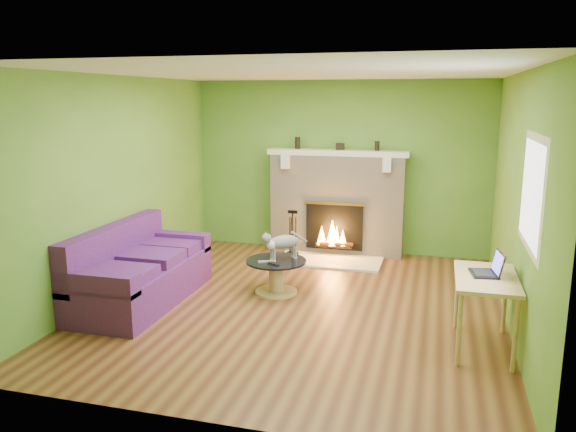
# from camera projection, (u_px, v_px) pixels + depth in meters

# --- Properties ---
(floor) EXTENTS (5.00, 5.00, 0.00)m
(floor) POSITION_uv_depth(u_px,v_px,m) (299.00, 305.00, 6.46)
(floor) COLOR #542C18
(floor) RESTS_ON ground
(ceiling) EXTENTS (5.00, 5.00, 0.00)m
(ceiling) POSITION_uv_depth(u_px,v_px,m) (301.00, 72.00, 5.93)
(ceiling) COLOR white
(ceiling) RESTS_ON wall_back
(wall_back) EXTENTS (5.00, 0.00, 5.00)m
(wall_back) POSITION_uv_depth(u_px,v_px,m) (340.00, 167.00, 8.56)
(wall_back) COLOR #4F842B
(wall_back) RESTS_ON floor
(wall_front) EXTENTS (5.00, 0.00, 5.00)m
(wall_front) POSITION_uv_depth(u_px,v_px,m) (212.00, 252.00, 3.83)
(wall_front) COLOR #4F842B
(wall_front) RESTS_ON floor
(wall_left) EXTENTS (0.00, 5.00, 5.00)m
(wall_left) POSITION_uv_depth(u_px,v_px,m) (119.00, 185.00, 6.77)
(wall_left) COLOR #4F842B
(wall_left) RESTS_ON floor
(wall_right) EXTENTS (0.00, 5.00, 5.00)m
(wall_right) POSITION_uv_depth(u_px,v_px,m) (518.00, 203.00, 5.62)
(wall_right) COLOR #4F842B
(wall_right) RESTS_ON floor
(window_frame) EXTENTS (0.00, 1.20, 1.20)m
(window_frame) POSITION_uv_depth(u_px,v_px,m) (532.00, 193.00, 4.72)
(window_frame) COLOR silver
(window_frame) RESTS_ON wall_right
(window_pane) EXTENTS (0.00, 1.06, 1.06)m
(window_pane) POSITION_uv_depth(u_px,v_px,m) (531.00, 193.00, 4.72)
(window_pane) COLOR white
(window_pane) RESTS_ON wall_right
(fireplace) EXTENTS (2.10, 0.46, 1.58)m
(fireplace) POSITION_uv_depth(u_px,v_px,m) (337.00, 203.00, 8.49)
(fireplace) COLOR #BEB19E
(fireplace) RESTS_ON floor
(hearth) EXTENTS (1.50, 0.75, 0.03)m
(hearth) POSITION_uv_depth(u_px,v_px,m) (329.00, 261.00, 8.16)
(hearth) COLOR beige
(hearth) RESTS_ON floor
(mantel) EXTENTS (2.10, 0.28, 0.08)m
(mantel) POSITION_uv_depth(u_px,v_px,m) (337.00, 153.00, 8.31)
(mantel) COLOR white
(mantel) RESTS_ON fireplace
(sofa) EXTENTS (0.90, 1.99, 0.89)m
(sofa) POSITION_uv_depth(u_px,v_px,m) (138.00, 272.00, 6.53)
(sofa) COLOR #421A63
(sofa) RESTS_ON floor
(coffee_table) EXTENTS (0.73, 0.73, 0.41)m
(coffee_table) POSITION_uv_depth(u_px,v_px,m) (276.00, 274.00, 6.81)
(coffee_table) COLOR tan
(coffee_table) RESTS_ON floor
(desk) EXTENTS (0.56, 0.96, 0.71)m
(desk) POSITION_uv_depth(u_px,v_px,m) (486.00, 285.00, 5.22)
(desk) COLOR tan
(desk) RESTS_ON floor
(cat) EXTENTS (0.57, 0.55, 0.36)m
(cat) POSITION_uv_depth(u_px,v_px,m) (284.00, 245.00, 6.77)
(cat) COLOR slate
(cat) RESTS_ON coffee_table
(remote_silver) EXTENTS (0.17, 0.11, 0.02)m
(remote_silver) POSITION_uv_depth(u_px,v_px,m) (265.00, 262.00, 6.69)
(remote_silver) COLOR #959598
(remote_silver) RESTS_ON coffee_table
(remote_black) EXTENTS (0.16, 0.11, 0.02)m
(remote_black) POSITION_uv_depth(u_px,v_px,m) (273.00, 264.00, 6.60)
(remote_black) COLOR black
(remote_black) RESTS_ON coffee_table
(laptop) EXTENTS (0.31, 0.34, 0.23)m
(laptop) POSITION_uv_depth(u_px,v_px,m) (485.00, 263.00, 5.23)
(laptop) COLOR black
(laptop) RESTS_ON desk
(fire_tools) EXTENTS (0.18, 0.18, 0.68)m
(fire_tools) POSITION_uv_depth(u_px,v_px,m) (293.00, 232.00, 8.38)
(fire_tools) COLOR black
(fire_tools) RESTS_ON hearth
(mantel_vase_left) EXTENTS (0.08, 0.08, 0.18)m
(mantel_vase_left) POSITION_uv_depth(u_px,v_px,m) (298.00, 143.00, 8.47)
(mantel_vase_left) COLOR black
(mantel_vase_left) RESTS_ON mantel
(mantel_vase_right) EXTENTS (0.07, 0.07, 0.14)m
(mantel_vase_right) POSITION_uv_depth(u_px,v_px,m) (377.00, 146.00, 8.17)
(mantel_vase_right) COLOR black
(mantel_vase_right) RESTS_ON mantel
(mantel_box) EXTENTS (0.12, 0.08, 0.10)m
(mantel_box) POSITION_uv_depth(u_px,v_px,m) (340.00, 146.00, 8.31)
(mantel_box) COLOR black
(mantel_box) RESTS_ON mantel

